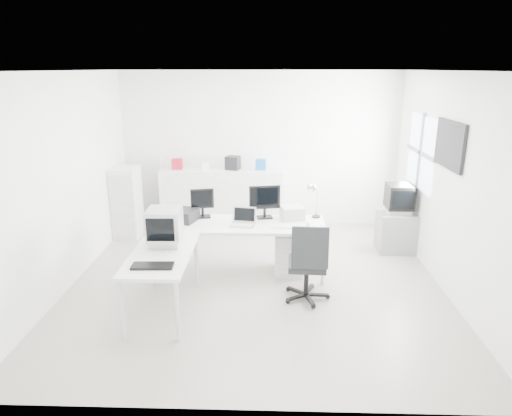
{
  "coord_description": "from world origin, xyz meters",
  "views": [
    {
      "loc": [
        0.19,
        -5.75,
        2.83
      ],
      "look_at": [
        0.0,
        0.2,
        1.0
      ],
      "focal_mm": 32.0,
      "sensor_mm": 36.0,
      "label": 1
    }
  ],
  "objects_px": {
    "main_desk": "(240,248)",
    "filing_cabinet": "(127,202)",
    "inkjet_printer": "(180,215)",
    "office_chair": "(307,260)",
    "side_desk": "(163,282)",
    "crt_monitor": "(165,226)",
    "tv_cabinet": "(396,232)",
    "laptop": "(242,219)",
    "lcd_monitor_large": "(265,202)",
    "crt_tv": "(399,199)",
    "lcd_monitor_small": "(202,203)",
    "laser_printer": "(292,213)",
    "sideboard": "(222,199)",
    "drawer_pedestal": "(289,252)"
  },
  "relations": [
    {
      "from": "side_desk",
      "to": "lcd_monitor_small",
      "type": "height_order",
      "value": "lcd_monitor_small"
    },
    {
      "from": "lcd_monitor_large",
      "to": "sideboard",
      "type": "height_order",
      "value": "lcd_monitor_large"
    },
    {
      "from": "inkjet_printer",
      "to": "office_chair",
      "type": "bearing_deg",
      "value": -8.36
    },
    {
      "from": "lcd_monitor_large",
      "to": "filing_cabinet",
      "type": "relative_size",
      "value": 0.38
    },
    {
      "from": "office_chair",
      "to": "laptop",
      "type": "bearing_deg",
      "value": 145.4
    },
    {
      "from": "inkjet_printer",
      "to": "lcd_monitor_small",
      "type": "distance_m",
      "value": 0.36
    },
    {
      "from": "tv_cabinet",
      "to": "filing_cabinet",
      "type": "height_order",
      "value": "filing_cabinet"
    },
    {
      "from": "inkjet_printer",
      "to": "tv_cabinet",
      "type": "relative_size",
      "value": 0.72
    },
    {
      "from": "side_desk",
      "to": "crt_tv",
      "type": "distance_m",
      "value": 3.9
    },
    {
      "from": "tv_cabinet",
      "to": "filing_cabinet",
      "type": "bearing_deg",
      "value": 173.17
    },
    {
      "from": "filing_cabinet",
      "to": "laptop",
      "type": "bearing_deg",
      "value": -36.31
    },
    {
      "from": "inkjet_printer",
      "to": "crt_tv",
      "type": "bearing_deg",
      "value": 31.18
    },
    {
      "from": "laser_printer",
      "to": "sideboard",
      "type": "relative_size",
      "value": 0.15
    },
    {
      "from": "drawer_pedestal",
      "to": "sideboard",
      "type": "xyz_separation_m",
      "value": [
        -1.14,
        1.91,
        0.25
      ]
    },
    {
      "from": "drawer_pedestal",
      "to": "filing_cabinet",
      "type": "xyz_separation_m",
      "value": [
        -2.74,
        1.39,
        0.31
      ]
    },
    {
      "from": "lcd_monitor_large",
      "to": "office_chair",
      "type": "bearing_deg",
      "value": -72.35
    },
    {
      "from": "laser_printer",
      "to": "office_chair",
      "type": "relative_size",
      "value": 0.3
    },
    {
      "from": "drawer_pedestal",
      "to": "office_chair",
      "type": "distance_m",
      "value": 0.85
    },
    {
      "from": "main_desk",
      "to": "lcd_monitor_large",
      "type": "distance_m",
      "value": 0.74
    },
    {
      "from": "lcd_monitor_large",
      "to": "tv_cabinet",
      "type": "distance_m",
      "value": 2.3
    },
    {
      "from": "filing_cabinet",
      "to": "office_chair",
      "type": "bearing_deg",
      "value": -36.66
    },
    {
      "from": "laptop",
      "to": "sideboard",
      "type": "relative_size",
      "value": 0.14
    },
    {
      "from": "side_desk",
      "to": "crt_tv",
      "type": "xyz_separation_m",
      "value": [
        3.31,
        2.0,
        0.49
      ]
    },
    {
      "from": "laptop",
      "to": "tv_cabinet",
      "type": "xyz_separation_m",
      "value": [
        2.41,
        1.0,
        -0.53
      ]
    },
    {
      "from": "tv_cabinet",
      "to": "sideboard",
      "type": "height_order",
      "value": "sideboard"
    },
    {
      "from": "main_desk",
      "to": "laser_printer",
      "type": "xyz_separation_m",
      "value": [
        0.75,
        0.22,
        0.47
      ]
    },
    {
      "from": "lcd_monitor_large",
      "to": "side_desk",
      "type": "bearing_deg",
      "value": -142.66
    },
    {
      "from": "main_desk",
      "to": "filing_cabinet",
      "type": "height_order",
      "value": "filing_cabinet"
    },
    {
      "from": "lcd_monitor_small",
      "to": "laser_printer",
      "type": "relative_size",
      "value": 1.31
    },
    {
      "from": "drawer_pedestal",
      "to": "lcd_monitor_small",
      "type": "bearing_deg",
      "value": 170.91
    },
    {
      "from": "office_chair",
      "to": "tv_cabinet",
      "type": "height_order",
      "value": "office_chair"
    },
    {
      "from": "lcd_monitor_small",
      "to": "crt_monitor",
      "type": "bearing_deg",
      "value": -116.82
    },
    {
      "from": "inkjet_printer",
      "to": "sideboard",
      "type": "height_order",
      "value": "sideboard"
    },
    {
      "from": "side_desk",
      "to": "laptop",
      "type": "xyz_separation_m",
      "value": [
        0.9,
        1.0,
        0.47
      ]
    },
    {
      "from": "inkjet_printer",
      "to": "crt_tv",
      "type": "relative_size",
      "value": 0.92
    },
    {
      "from": "lcd_monitor_small",
      "to": "crt_monitor",
      "type": "relative_size",
      "value": 0.84
    },
    {
      "from": "crt_monitor",
      "to": "crt_tv",
      "type": "bearing_deg",
      "value": 26.36
    },
    {
      "from": "inkjet_printer",
      "to": "office_chair",
      "type": "height_order",
      "value": "office_chair"
    },
    {
      "from": "side_desk",
      "to": "crt_monitor",
      "type": "relative_size",
      "value": 2.8
    },
    {
      "from": "laser_printer",
      "to": "tv_cabinet",
      "type": "relative_size",
      "value": 0.5
    },
    {
      "from": "lcd_monitor_small",
      "to": "tv_cabinet",
      "type": "bearing_deg",
      "value": 0.64
    },
    {
      "from": "laser_printer",
      "to": "sideboard",
      "type": "distance_m",
      "value": 2.13
    },
    {
      "from": "drawer_pedestal",
      "to": "tv_cabinet",
      "type": "height_order",
      "value": "tv_cabinet"
    },
    {
      "from": "drawer_pedestal",
      "to": "tv_cabinet",
      "type": "bearing_deg",
      "value": 25.84
    },
    {
      "from": "crt_monitor",
      "to": "sideboard",
      "type": "bearing_deg",
      "value": 80.2
    },
    {
      "from": "inkjet_printer",
      "to": "lcd_monitor_small",
      "type": "xyz_separation_m",
      "value": [
        0.3,
        0.15,
        0.13
      ]
    },
    {
      "from": "office_chair",
      "to": "laser_printer",
      "type": "bearing_deg",
      "value": 101.5
    },
    {
      "from": "lcd_monitor_small",
      "to": "laser_printer",
      "type": "bearing_deg",
      "value": -12.89
    },
    {
      "from": "inkjet_printer",
      "to": "filing_cabinet",
      "type": "xyz_separation_m",
      "value": [
        -1.19,
        1.34,
        -0.22
      ]
    },
    {
      "from": "main_desk",
      "to": "tv_cabinet",
      "type": "bearing_deg",
      "value": 20.13
    }
  ]
}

